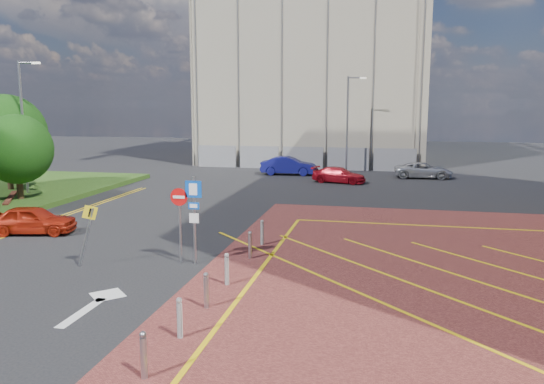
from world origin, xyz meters
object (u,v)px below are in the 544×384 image
(car_blue_back, at_px, (289,166))
(car_red_back, at_px, (339,175))
(car_silver_back, at_px, (423,170))
(lamp_left_far, at_px, (24,122))
(lamp_back, at_px, (348,121))
(warning_sign, at_px, (88,228))
(car_red_left, at_px, (33,220))
(tree_d, at_px, (6,134))
(sign_cluster, at_px, (189,211))
(tree_c, at_px, (17,149))

(car_blue_back, relative_size, car_red_back, 1.14)
(car_blue_back, bearing_deg, car_red_back, -131.49)
(car_silver_back, bearing_deg, lamp_left_far, 117.99)
(lamp_left_far, xyz_separation_m, lamp_back, (18.50, 16.00, -0.30))
(warning_sign, distance_m, car_red_left, 6.57)
(lamp_back, height_order, car_silver_back, lamp_back)
(tree_d, xyz_separation_m, car_red_back, (20.37, 9.37, -3.29))
(sign_cluster, bearing_deg, car_red_back, 80.51)
(car_blue_back, bearing_deg, warning_sign, 172.36)
(lamp_back, xyz_separation_m, car_red_back, (-0.21, -5.63, -3.78))
(sign_cluster, height_order, car_red_back, sign_cluster)
(tree_d, xyz_separation_m, car_silver_back, (26.64, 13.21, -3.25))
(car_blue_back, height_order, car_red_back, car_blue_back)
(lamp_left_far, distance_m, car_red_back, 21.42)
(tree_d, xyz_separation_m, sign_cluster, (16.80, -12.02, -1.92))
(car_red_left, xyz_separation_m, car_red_back, (12.05, 18.58, -0.06))
(lamp_back, bearing_deg, lamp_left_far, -139.14)
(tree_c, bearing_deg, lamp_back, 45.68)
(sign_cluster, relative_size, car_blue_back, 0.70)
(tree_c, height_order, car_blue_back, tree_c)
(sign_cluster, bearing_deg, tree_d, 144.42)
(warning_sign, relative_size, car_silver_back, 0.50)
(tree_c, bearing_deg, tree_d, 135.00)
(car_blue_back, distance_m, car_red_back, 5.72)
(tree_c, height_order, lamp_back, lamp_back)
(warning_sign, xyz_separation_m, car_silver_back, (13.16, 26.42, -0.81))
(sign_cluster, bearing_deg, car_red_left, 161.71)
(lamp_left_far, bearing_deg, warning_sign, -46.96)
(tree_c, xyz_separation_m, lamp_left_far, (-0.92, 2.00, 1.47))
(warning_sign, distance_m, car_silver_back, 29.52)
(warning_sign, bearing_deg, lamp_back, 75.87)
(warning_sign, relative_size, car_red_left, 0.60)
(car_red_back, xyz_separation_m, car_silver_back, (6.26, 3.84, 0.04))
(warning_sign, height_order, car_red_left, warning_sign)
(tree_c, xyz_separation_m, car_red_left, (5.32, -6.21, -2.56))
(warning_sign, bearing_deg, car_red_back, 73.02)
(sign_cluster, height_order, warning_sign, sign_cluster)
(tree_c, xyz_separation_m, car_red_back, (17.37, 12.37, -2.62))
(sign_cluster, relative_size, car_red_left, 0.86)
(lamp_back, distance_m, sign_cluster, 27.38)
(tree_c, height_order, car_red_left, tree_c)
(tree_c, height_order, car_red_back, tree_c)
(lamp_left_far, bearing_deg, lamp_back, 40.86)
(lamp_back, distance_m, car_red_left, 27.39)
(car_blue_back, height_order, car_silver_back, car_blue_back)
(car_red_left, distance_m, car_silver_back, 28.95)
(tree_c, relative_size, warning_sign, 2.18)
(tree_c, distance_m, sign_cluster, 16.53)
(lamp_back, bearing_deg, warning_sign, -104.13)
(lamp_back, relative_size, car_blue_back, 1.76)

